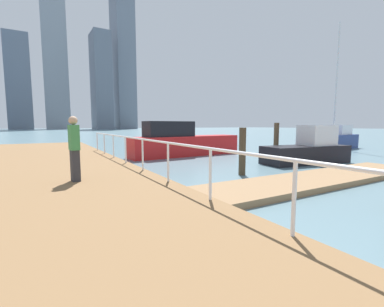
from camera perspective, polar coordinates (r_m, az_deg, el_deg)
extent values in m
plane|color=slate|center=(16.65, -8.44, -0.46)|extent=(300.00, 300.00, 0.00)
cube|color=#93704C|center=(9.75, 25.24, -5.21)|extent=(10.65, 2.00, 0.18)
cylinder|color=white|center=(3.86, 21.38, -9.18)|extent=(0.06, 0.06, 1.05)
cylinder|color=white|center=(5.33, 4.02, -4.58)|extent=(0.06, 0.06, 1.05)
cylinder|color=white|center=(7.07, -5.23, -1.90)|extent=(0.06, 0.06, 1.05)
cylinder|color=white|center=(8.94, -10.72, -0.28)|extent=(0.06, 0.06, 1.05)
cylinder|color=white|center=(10.87, -14.28, 0.77)|extent=(0.06, 0.06, 1.05)
cylinder|color=white|center=(12.82, -16.76, 1.51)|extent=(0.06, 0.06, 1.05)
cylinder|color=white|center=(14.80, -18.59, 2.04)|extent=(0.06, 0.06, 1.05)
cylinder|color=white|center=(16.79, -19.98, 2.45)|extent=(0.06, 0.06, 1.05)
cylinder|color=white|center=(5.25, 4.07, 1.05)|extent=(0.06, 24.35, 0.06)
cylinder|color=brown|center=(14.51, 17.88, 2.37)|extent=(0.26, 0.26, 2.04)
cylinder|color=#473826|center=(10.20, 10.93, 0.44)|extent=(0.27, 0.27, 1.83)
cube|color=red|center=(16.47, -1.30, 1.68)|extent=(7.53, 2.07, 1.23)
cube|color=black|center=(15.78, -5.05, 5.36)|extent=(3.08, 1.43, 0.91)
cube|color=navy|center=(24.16, 28.40, 2.28)|extent=(5.14, 2.33, 1.14)
cube|color=white|center=(24.81, 29.28, 4.55)|extent=(1.93, 1.64, 0.78)
cylinder|color=silver|center=(24.39, 29.02, 13.91)|extent=(0.12, 0.12, 8.72)
cube|color=black|center=(14.37, 23.51, -0.19)|extent=(4.74, 2.14, 0.89)
cube|color=white|center=(14.81, 25.57, 3.61)|extent=(1.72, 1.43, 1.02)
cube|color=#333338|center=(7.77, -24.12, -2.43)|extent=(0.23, 0.30, 0.85)
cube|color=#3F8C4C|center=(7.70, -24.38, 3.20)|extent=(0.26, 0.38, 0.68)
sphere|color=tan|center=(7.69, -24.53, 6.57)|extent=(0.23, 0.23, 0.23)
cube|color=slate|center=(136.68, -33.63, 12.90)|extent=(9.33, 6.03, 40.42)
cube|color=#8C939E|center=(138.93, -27.80, 20.77)|extent=(10.39, 9.76, 76.84)
cube|color=slate|center=(129.38, -19.21, 14.54)|extent=(7.74, 12.44, 42.73)
cube|color=slate|center=(143.95, -14.82, 20.60)|extent=(10.13, 11.88, 76.23)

